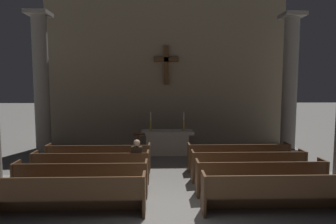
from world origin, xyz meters
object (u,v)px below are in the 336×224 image
(pew_right_row_4, at_px, (238,157))
(lectern, at_px, (139,148))
(pew_left_row_1, at_px, (68,195))
(pew_right_row_1, at_px, (277,193))
(pew_left_row_3, at_px, (92,167))
(pew_right_row_3, at_px, (248,166))
(column_left_second, at_px, (42,86))
(column_right_second, at_px, (290,86))
(pew_left_row_4, at_px, (99,158))
(candlestick_right, at_px, (184,124))
(altar, at_px, (167,142))
(candlestick_left, at_px, (151,125))
(lone_worshipper, at_px, (137,160))
(pew_right_row_2, at_px, (260,177))
(pew_left_row_2, at_px, (82,179))

(pew_right_row_4, relative_size, lectern, 2.99)
(pew_left_row_1, xyz_separation_m, lectern, (1.26, 4.49, 0.07))
(pew_right_row_1, bearing_deg, pew_left_row_3, 155.29)
(pew_right_row_3, height_order, lectern, lectern)
(column_left_second, xyz_separation_m, column_right_second, (10.45, 0.00, 0.00))
(pew_left_row_4, bearing_deg, candlestick_right, 38.32)
(candlestick_right, relative_size, lectern, 0.69)
(pew_left_row_4, relative_size, altar, 1.57)
(candlestick_left, distance_m, candlestick_right, 1.40)
(pew_left_row_4, height_order, pew_right_row_4, same)
(pew_right_row_1, xyz_separation_m, candlestick_left, (-3.07, 5.69, 0.79))
(pew_left_row_4, xyz_separation_m, lone_worshipper, (1.37, -1.05, 0.22))
(pew_left_row_3, relative_size, lectern, 2.99)
(pew_right_row_1, distance_m, pew_right_row_2, 1.09)
(pew_right_row_1, bearing_deg, pew_right_row_4, 90.00)
(pew_right_row_1, xyz_separation_m, lone_worshipper, (-3.37, 2.22, 0.22))
(pew_left_row_2, xyz_separation_m, column_right_second, (7.59, 4.73, 2.39))
(pew_right_row_1, height_order, candlestick_left, candlestick_left)
(column_left_second, bearing_deg, altar, -1.37)
(pew_left_row_4, distance_m, column_left_second, 4.52)
(candlestick_right, bearing_deg, column_left_second, 178.79)
(altar, bearing_deg, candlestick_right, -0.00)
(column_left_second, distance_m, lectern, 4.91)
(column_left_second, bearing_deg, pew_right_row_4, -18.56)
(pew_right_row_4, distance_m, column_right_second, 4.52)
(pew_left_row_1, distance_m, pew_left_row_4, 3.27)
(column_left_second, relative_size, lectern, 5.12)
(pew_left_row_1, height_order, pew_left_row_4, same)
(pew_right_row_3, relative_size, candlestick_right, 4.32)
(pew_right_row_3, bearing_deg, pew_right_row_2, -90.00)
(pew_right_row_2, relative_size, candlestick_left, 4.32)
(pew_left_row_1, relative_size, candlestick_right, 4.32)
(pew_right_row_1, bearing_deg, altar, 112.58)
(column_right_second, xyz_separation_m, candlestick_left, (-5.93, -0.13, -1.60))
(lectern, height_order, lone_worshipper, lone_worshipper)
(pew_right_row_3, distance_m, altar, 4.24)
(pew_left_row_4, relative_size, lectern, 2.99)
(pew_left_row_4, bearing_deg, pew_left_row_1, -90.00)
(pew_left_row_3, distance_m, pew_right_row_1, 5.21)
(column_right_second, relative_size, lectern, 5.12)
(lone_worshipper, bearing_deg, pew_left_row_2, -140.47)
(pew_left_row_2, bearing_deg, pew_right_row_4, 24.71)
(candlestick_right, xyz_separation_m, lone_worshipper, (-1.70, -3.48, -0.58))
(pew_left_row_4, relative_size, column_right_second, 0.58)
(pew_left_row_1, xyz_separation_m, pew_left_row_2, (0.00, 1.09, 0.00))
(pew_right_row_2, distance_m, lone_worshipper, 3.56)
(pew_left_row_3, height_order, pew_right_row_3, same)
(pew_left_row_2, height_order, altar, altar)
(column_left_second, bearing_deg, pew_right_row_2, -31.92)
(candlestick_left, bearing_deg, pew_right_row_1, -61.68)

